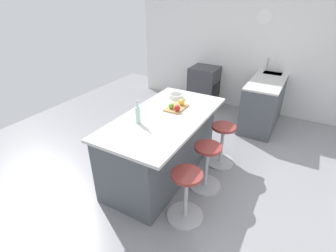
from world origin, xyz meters
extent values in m
plane|color=gray|center=(0.00, 0.00, 0.00)|extent=(7.27, 7.27, 0.00)
cube|color=silver|center=(-2.80, 0.00, 1.45)|extent=(0.12, 4.81, 2.90)
cylinder|color=white|center=(-2.73, 0.40, 1.97)|extent=(0.03, 0.28, 0.28)
cube|color=#4C5156|center=(-2.45, 0.76, 0.45)|extent=(2.12, 0.60, 0.90)
cube|color=silver|center=(-2.45, 0.76, 0.91)|extent=(2.12, 0.60, 0.03)
cube|color=#38383D|center=(-2.71, 0.76, 0.87)|extent=(0.44, 0.36, 0.12)
cylinder|color=#B7B7BC|center=(-2.71, 0.61, 1.07)|extent=(0.02, 0.02, 0.28)
cube|color=#38383D|center=(-2.45, -0.65, 0.45)|extent=(0.60, 0.60, 0.90)
cube|color=black|center=(-2.45, -0.35, 0.40)|extent=(0.44, 0.01, 0.32)
cube|color=#4C5156|center=(0.22, -0.20, 0.45)|extent=(1.94, 0.83, 0.90)
cube|color=silver|center=(0.22, -0.15, 0.92)|extent=(2.00, 1.03, 0.04)
cylinder|color=#B7B7BC|center=(-0.41, 0.50, 0.01)|extent=(0.44, 0.44, 0.03)
cylinder|color=#B7B7BC|center=(-0.41, 0.50, 0.32)|extent=(0.05, 0.05, 0.60)
cylinder|color=maroon|center=(-0.41, 0.50, 0.64)|extent=(0.36, 0.36, 0.04)
cylinder|color=#B7B7BC|center=(0.22, 0.50, 0.01)|extent=(0.44, 0.44, 0.03)
cylinder|color=#B7B7BC|center=(0.22, 0.50, 0.32)|extent=(0.05, 0.05, 0.60)
cylinder|color=maroon|center=(0.22, 0.50, 0.64)|extent=(0.36, 0.36, 0.04)
cylinder|color=#B7B7BC|center=(0.85, 0.50, 0.01)|extent=(0.44, 0.44, 0.03)
cylinder|color=#B7B7BC|center=(0.85, 0.50, 0.32)|extent=(0.05, 0.05, 0.60)
cylinder|color=maroon|center=(0.85, 0.50, 0.64)|extent=(0.36, 0.36, 0.04)
cube|color=tan|center=(-0.08, -0.13, 0.95)|extent=(0.36, 0.24, 0.02)
sphere|color=#609E2D|center=(0.00, -0.17, 1.00)|extent=(0.08, 0.08, 0.08)
sphere|color=gold|center=(-0.18, -0.10, 1.00)|extent=(0.09, 0.09, 0.09)
sphere|color=red|center=(0.03, -0.06, 1.00)|extent=(0.09, 0.09, 0.09)
cylinder|color=silver|center=(0.56, -0.34, 1.05)|extent=(0.06, 0.06, 0.22)
cylinder|color=silver|center=(0.56, -0.34, 1.20)|extent=(0.03, 0.03, 0.08)
cylinder|color=#B7B7BC|center=(0.56, -0.34, 1.25)|extent=(0.03, 0.03, 0.02)
cylinder|color=silver|center=(-0.41, -0.31, 0.98)|extent=(0.22, 0.22, 0.07)
cylinder|color=slate|center=(-0.41, -0.31, 0.99)|extent=(0.18, 0.18, 0.04)
camera|label=1|loc=(2.87, 1.40, 2.45)|focal=27.20mm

